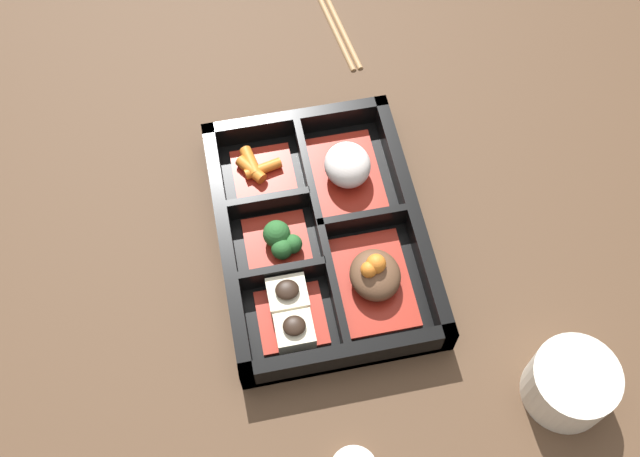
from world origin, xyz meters
TOP-DOWN VIEW (x-y plane):
  - ground_plane at (0.00, 0.00)m, footprint 3.00×3.00m
  - bento_base at (0.00, 0.00)m, footprint 0.30×0.21m
  - bento_rim at (0.00, -0.00)m, footprint 0.30×0.21m
  - bowl_rice at (-0.07, 0.04)m, footprint 0.11×0.07m
  - bowl_stew at (0.07, 0.04)m, footprint 0.11×0.07m
  - bowl_carrots at (-0.09, -0.05)m, footprint 0.07×0.07m
  - bowl_greens at (0.01, -0.04)m, footprint 0.07×0.07m
  - bowl_tofu at (0.09, -0.05)m, footprint 0.08×0.07m
  - tea_cup at (0.21, 0.20)m, footprint 0.08×0.08m
  - chopsticks at (-0.33, 0.08)m, footprint 0.21×0.04m

SIDE VIEW (x-z plane):
  - ground_plane at x=0.00m, z-range 0.00..0.00m
  - chopsticks at x=-0.33m, z-range 0.00..0.01m
  - bento_base at x=0.00m, z-range 0.00..0.01m
  - bowl_carrots at x=-0.09m, z-range 0.01..0.03m
  - bento_rim at x=0.00m, z-range 0.00..0.04m
  - bowl_tofu at x=0.09m, z-range 0.01..0.04m
  - bowl_greens at x=0.01m, z-range 0.01..0.04m
  - bowl_stew at x=0.07m, z-range 0.00..0.05m
  - tea_cup at x=0.21m, z-range 0.00..0.06m
  - bowl_rice at x=-0.07m, z-range 0.01..0.05m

